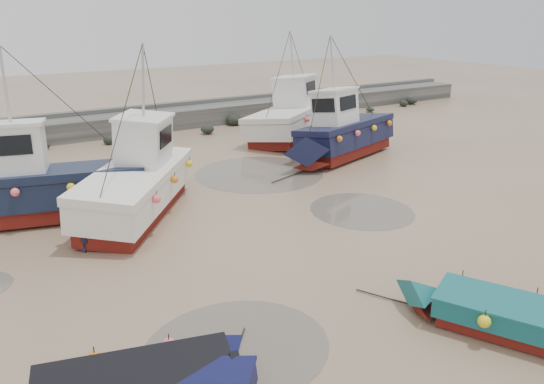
{
  "coord_description": "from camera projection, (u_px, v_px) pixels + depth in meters",
  "views": [
    {
      "loc": [
        -8.96,
        -10.78,
        7.3
      ],
      "look_at": [
        0.28,
        3.82,
        1.4
      ],
      "focal_mm": 35.0,
      "sensor_mm": 36.0,
      "label": 1
    }
  ],
  "objects": [
    {
      "name": "dinghy_2",
      "position": [
        494.0,
        309.0,
        12.68
      ],
      "size": [
        3.21,
        5.36,
        1.43
      ],
      "rotation": [
        0.0,
        0.0,
        0.46
      ],
      "color": "maroon",
      "rests_on": "ground"
    },
    {
      "name": "cabin_boat_0",
      "position": [
        29.0,
        186.0,
        19.12
      ],
      "size": [
        9.95,
        4.41,
        6.22
      ],
      "rotation": [
        0.0,
        0.0,
        1.31
      ],
      "color": "maroon",
      "rests_on": "ground"
    },
    {
      "name": "person",
      "position": [
        88.0,
        250.0,
        17.1
      ],
      "size": [
        0.8,
        0.72,
        1.84
      ],
      "primitive_type": "imported",
      "rotation": [
        0.0,
        0.0,
        3.66
      ],
      "color": "#1C1C3B",
      "rests_on": "ground"
    },
    {
      "name": "seawall",
      "position": [
        113.0,
        125.0,
        32.93
      ],
      "size": [
        60.0,
        4.92,
        1.5
      ],
      "color": "slate",
      "rests_on": "ground"
    },
    {
      "name": "cabin_boat_1",
      "position": [
        139.0,
        177.0,
        20.08
      ],
      "size": [
        7.27,
        8.74,
        6.22
      ],
      "rotation": [
        0.0,
        0.0,
        -0.67
      ],
      "color": "maroon",
      "rests_on": "ground"
    },
    {
      "name": "puddle_a",
      "position": [
        237.0,
        347.0,
        12.15
      ],
      "size": [
        4.4,
        4.4,
        0.01
      ],
      "primitive_type": "cylinder",
      "color": "#5F574E",
      "rests_on": "ground"
    },
    {
      "name": "cabin_boat_3",
      "position": [
        296.0,
        115.0,
        32.08
      ],
      "size": [
        9.56,
        7.17,
        6.22
      ],
      "rotation": [
        0.0,
        0.0,
        -0.99
      ],
      "color": "maroon",
      "rests_on": "ground"
    },
    {
      "name": "puddle_d",
      "position": [
        259.0,
        173.0,
        25.21
      ],
      "size": [
        6.12,
        6.12,
        0.01
      ],
      "primitive_type": "cylinder",
      "color": "#5F574E",
      "rests_on": "ground"
    },
    {
      "name": "cabin_boat_2",
      "position": [
        342.0,
        133.0,
        27.26
      ],
      "size": [
        9.26,
        4.38,
        6.22
      ],
      "rotation": [
        0.0,
        0.0,
        1.87
      ],
      "color": "maroon",
      "rests_on": "ground"
    },
    {
      "name": "puddle_b",
      "position": [
        362.0,
        210.0,
        20.5
      ],
      "size": [
        3.91,
        3.91,
        0.01
      ],
      "primitive_type": "cylinder",
      "color": "#5F574E",
      "rests_on": "ground"
    },
    {
      "name": "ground",
      "position": [
        334.0,
        274.0,
        15.52
      ],
      "size": [
        120.0,
        120.0,
        0.0
      ],
      "primitive_type": "plane",
      "color": "#9C8164",
      "rests_on": "ground"
    }
  ]
}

